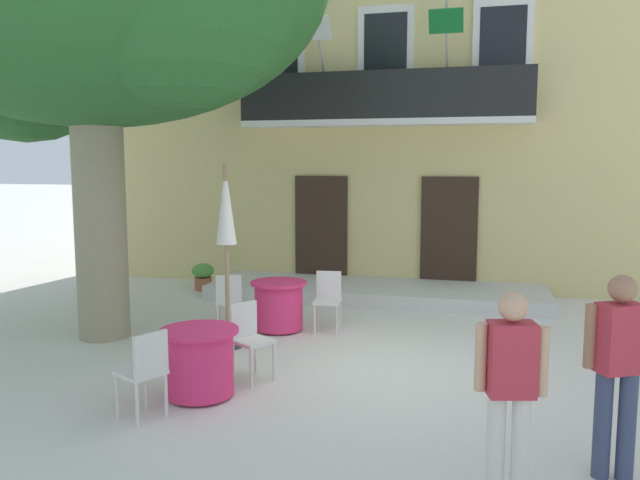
% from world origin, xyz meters
% --- Properties ---
extents(ground_plane, '(120.00, 120.00, 0.00)m').
position_xyz_m(ground_plane, '(0.00, 0.00, 0.00)').
color(ground_plane, silver).
extents(building_facade, '(13.00, 5.09, 7.50)m').
position_xyz_m(building_facade, '(-0.51, 6.99, 3.75)').
color(building_facade, '#DBC67F').
rests_on(building_facade, ground).
extents(entrance_step_platform, '(6.35, 1.84, 0.25)m').
position_xyz_m(entrance_step_platform, '(-0.52, 4.08, 0.12)').
color(entrance_step_platform, silver).
rests_on(entrance_step_platform, ground).
extents(cafe_table_near_tree, '(0.86, 0.86, 0.76)m').
position_xyz_m(cafe_table_near_tree, '(-1.57, -1.46, 0.39)').
color(cafe_table_near_tree, '#E52D66').
rests_on(cafe_table_near_tree, ground).
extents(cafe_chair_near_tree_0, '(0.55, 0.55, 0.91)m').
position_xyz_m(cafe_chair_near_tree_0, '(-1.25, -0.78, 0.53)').
color(cafe_chair_near_tree_0, silver).
rests_on(cafe_chair_near_tree_0, ground).
extents(cafe_chair_near_tree_1, '(0.53, 0.53, 0.91)m').
position_xyz_m(cafe_chair_near_tree_1, '(-1.82, -2.17, 0.53)').
color(cafe_chair_near_tree_1, silver).
rests_on(cafe_chair_near_tree_1, ground).
extents(cafe_table_middle, '(0.86, 0.86, 0.76)m').
position_xyz_m(cafe_table_middle, '(-1.59, 1.40, 0.39)').
color(cafe_table_middle, '#E52D66').
rests_on(cafe_table_middle, ground).
extents(cafe_chair_middle_0, '(0.51, 0.51, 0.91)m').
position_xyz_m(cafe_chair_middle_0, '(-2.26, 1.07, 0.53)').
color(cafe_chair_middle_0, silver).
rests_on(cafe_chair_middle_0, ground).
extents(cafe_chair_middle_1, '(0.44, 0.44, 0.91)m').
position_xyz_m(cafe_chair_middle_1, '(-0.85, 1.56, 0.53)').
color(cafe_chair_middle_1, silver).
rests_on(cafe_chair_middle_1, ground).
extents(cafe_umbrella, '(0.44, 0.44, 2.55)m').
position_xyz_m(cafe_umbrella, '(-2.01, 0.40, 1.67)').
color(cafe_umbrella, '#997A56').
rests_on(cafe_umbrella, ground).
extents(ground_planter_left, '(0.45, 0.45, 0.54)m').
position_xyz_m(ground_planter_left, '(-4.04, 3.97, 0.31)').
color(ground_planter_left, '#995638').
rests_on(ground_planter_left, ground).
extents(pedestrian_near_entrance, '(0.53, 0.35, 1.68)m').
position_xyz_m(pedestrian_near_entrance, '(2.46, -2.30, 0.95)').
color(pedestrian_near_entrance, '#384260').
rests_on(pedestrian_near_entrance, ground).
extents(pedestrian_mid_plaza, '(0.53, 0.30, 1.61)m').
position_xyz_m(pedestrian_mid_plaza, '(1.61, -2.86, 0.91)').
color(pedestrian_mid_plaza, silver).
rests_on(pedestrian_mid_plaza, ground).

